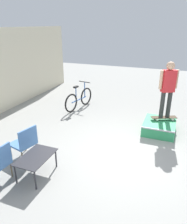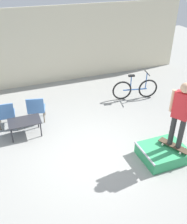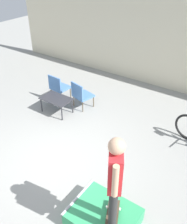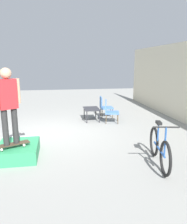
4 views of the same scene
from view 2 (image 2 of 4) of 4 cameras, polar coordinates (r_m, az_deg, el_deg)
name	(u,v)px [view 2 (image 2 of 4)]	position (r m, az deg, el deg)	size (l,w,h in m)	color
ground_plane	(90,157)	(6.62, -0.73, -10.17)	(24.00, 24.00, 0.00)	gray
house_wall_back	(46,47)	(10.21, -10.90, 14.35)	(12.00, 0.06, 3.00)	beige
skate_ramp_box	(163,153)	(6.73, 15.56, -8.96)	(1.16, 0.94, 0.34)	#339E60
skateboard_on_ramp	(174,146)	(6.64, 17.85, -7.31)	(0.51, 0.80, 0.07)	#473828
person_skater	(181,111)	(6.09, 19.38, 0.24)	(0.36, 0.50, 1.71)	#2D2D2D
coffee_table	(25,123)	(7.41, -15.47, -2.33)	(0.91, 0.59, 0.48)	#2D2D33
patio_chair_left	(6,113)	(7.91, -19.46, -0.31)	(0.55, 0.55, 0.86)	brown
patio_chair_right	(36,108)	(7.95, -12.99, 0.92)	(0.63, 0.63, 0.86)	brown
bicycle	(135,89)	(9.26, 9.49, 5.23)	(1.67, 0.54, 1.00)	black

